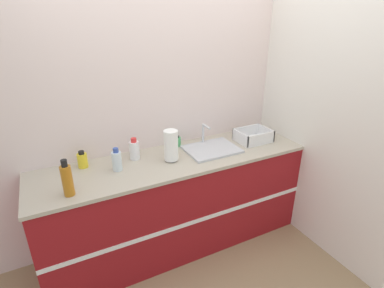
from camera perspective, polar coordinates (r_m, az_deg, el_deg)
name	(u,v)px	position (r m, az deg, el deg)	size (l,w,h in m)	color
ground_plane	(192,262)	(2.95, -0.06, -21.56)	(12.00, 12.00, 0.00)	#937A56
wall_back	(159,107)	(2.80, -6.28, 7.07)	(4.81, 0.06, 2.60)	silver
wall_right	(287,100)	(3.17, 17.68, 8.06)	(0.06, 2.64, 2.60)	silver
counter_cabinet	(176,202)	(2.87, -2.98, -10.98)	(2.43, 0.66, 0.92)	maroon
sink	(211,148)	(2.79, 3.69, -0.83)	(0.48, 0.38, 0.21)	silver
paper_towel_roll	(171,146)	(2.54, -4.01, -0.31)	(0.12, 0.12, 0.28)	#4C4C51
dish_rack	(253,137)	(3.03, 11.55, 1.30)	(0.33, 0.25, 0.12)	white
bottle_clear	(117,161)	(2.48, -14.12, -3.07)	(0.08, 0.08, 0.19)	silver
bottle_amber	(67,180)	(2.24, -22.68, -6.31)	(0.07, 0.07, 0.27)	#B26B19
bottle_white_spray	(134,150)	(2.64, -10.91, -1.09)	(0.09, 0.09, 0.19)	white
bottle_yellow	(82,160)	(2.62, -20.14, -2.89)	(0.08, 0.08, 0.14)	yellow
soap_dispenser	(178,142)	(2.86, -2.75, 0.46)	(0.06, 0.06, 0.11)	#4CB266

